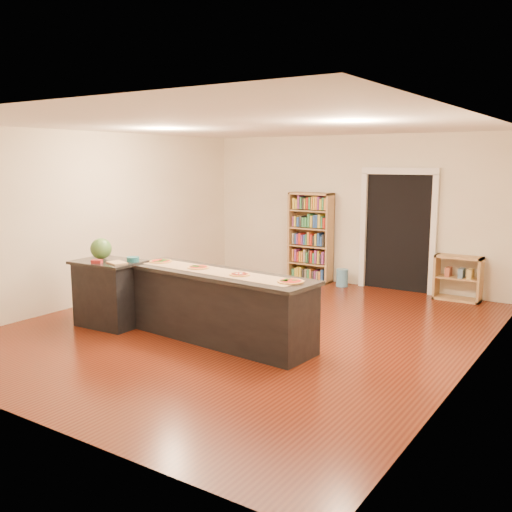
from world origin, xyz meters
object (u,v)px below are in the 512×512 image
Objects in this scene: bookshelf at (310,237)px; waste_bin at (342,278)px; kitchen_island at (218,306)px; side_counter at (110,293)px; watermelon at (101,249)px; low_shelf at (458,278)px.

bookshelf reaches higher than waste_bin.
waste_bin is (-0.04, 3.88, -0.30)m from kitchen_island.
side_counter is at bearing -165.63° from kitchen_island.
waste_bin is at bearing -7.59° from bookshelf.
bookshelf is 5.73× the size of watermelon.
kitchen_island is 4.07m from bookshelf.
bookshelf reaches higher than watermelon.
bookshelf is (-0.77, 3.98, 0.40)m from kitchen_island.
low_shelf is (2.82, -0.01, -0.48)m from bookshelf.
side_counter is 4.39m from bookshelf.
waste_bin is 1.08× the size of watermelon.
bookshelf is at bearing 172.41° from waste_bin.
side_counter is at bearing -111.91° from waste_bin.
kitchen_island is at bearing -79.06° from bookshelf.
waste_bin is (1.68, 4.17, -0.31)m from side_counter.
watermelon is at bearing 165.71° from side_counter.
waste_bin is at bearing 65.37° from side_counter.
bookshelf is at bearing 74.81° from side_counter.
waste_bin is 4.63m from watermelon.
side_counter reaches higher than waste_bin.
kitchen_island is at bearing 7.50° from watermelon.
waste_bin is at bearing 65.74° from watermelon.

